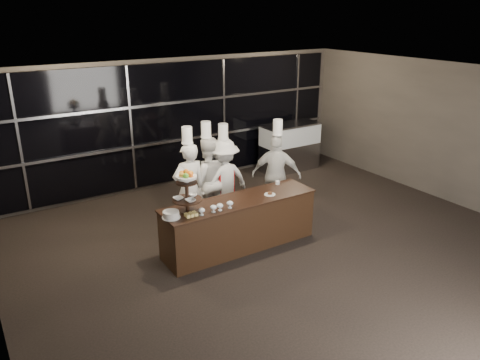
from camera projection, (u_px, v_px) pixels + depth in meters
room at (319, 186)px, 7.13m from camera, size 10.00×10.00×10.00m
window_wall at (180, 123)px, 11.04m from camera, size 8.60×0.10×2.80m
buffet_counter at (240, 223)px, 8.28m from camera, size 2.84×0.74×0.92m
display_stand at (187, 188)px, 7.48m from camera, size 0.48×0.48×0.74m
compotes at (216, 207)px, 7.63m from camera, size 0.64×0.11×0.12m
layer_cake at (171, 215)px, 7.41m from camera, size 0.30×0.30×0.11m
pastry_squares at (191, 215)px, 7.47m from camera, size 0.20×0.13×0.05m
small_plate at (270, 194)px, 8.33m from camera, size 0.20×0.20×0.05m
chef_cup at (278, 183)px, 8.82m from camera, size 0.08×0.08×0.07m
display_case at (290, 145)px, 12.24m from camera, size 1.56×0.68×1.24m
chef_a at (189, 187)px, 8.70m from camera, size 0.65×0.43×2.07m
chef_b at (207, 179)px, 9.18m from camera, size 0.99×0.85×2.05m
chef_c at (224, 180)px, 9.25m from camera, size 1.13×0.70×1.99m
chef_d at (276, 174)px, 9.49m from camera, size 1.02×0.98×2.01m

